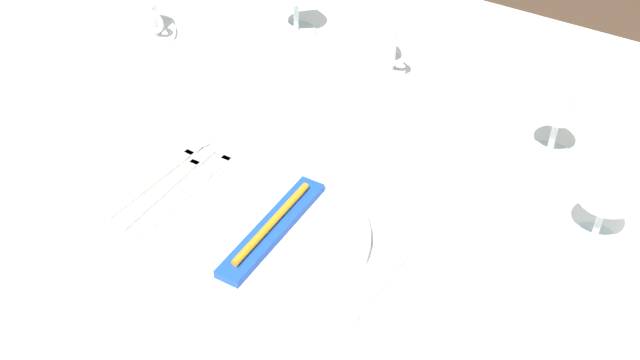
% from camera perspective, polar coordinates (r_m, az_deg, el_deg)
% --- Properties ---
extents(dining_table, '(1.80, 1.11, 0.74)m').
position_cam_1_polar(dining_table, '(1.26, 1.93, -0.81)').
color(dining_table, white).
rests_on(dining_table, ground).
extents(dinner_plate, '(0.26, 0.26, 0.02)m').
position_cam_1_polar(dinner_plate, '(1.06, -3.40, -4.09)').
color(dinner_plate, white).
rests_on(dinner_plate, dining_table).
extents(toothbrush_package, '(0.04, 0.21, 0.02)m').
position_cam_1_polar(toothbrush_package, '(1.04, -3.44, -3.43)').
color(toothbrush_package, blue).
rests_on(toothbrush_package, dinner_plate).
extents(fork_outer, '(0.02, 0.23, 0.00)m').
position_cam_1_polar(fork_outer, '(1.15, -8.83, -0.33)').
color(fork_outer, beige).
rests_on(fork_outer, dining_table).
extents(fork_inner, '(0.02, 0.20, 0.00)m').
position_cam_1_polar(fork_inner, '(1.16, -10.61, -0.29)').
color(fork_inner, beige).
rests_on(fork_inner, dining_table).
extents(fork_salad, '(0.03, 0.21, 0.00)m').
position_cam_1_polar(fork_salad, '(1.18, -11.16, 0.48)').
color(fork_salad, beige).
rests_on(fork_salad, dining_table).
extents(spoon_soup, '(0.03, 0.21, 0.01)m').
position_cam_1_polar(spoon_soup, '(1.03, 5.25, -6.35)').
color(spoon_soup, beige).
rests_on(spoon_soup, dining_table).
extents(spoon_dessert, '(0.03, 0.22, 0.01)m').
position_cam_1_polar(spoon_dessert, '(1.02, 6.61, -7.12)').
color(spoon_dessert, beige).
rests_on(spoon_dessert, dining_table).
extents(saucer_right, '(0.13, 0.13, 0.01)m').
position_cam_1_polar(saucer_right, '(1.51, -12.80, 10.14)').
color(saucer_right, white).
rests_on(saucer_right, dining_table).
extents(coffee_cup_right, '(0.10, 0.08, 0.06)m').
position_cam_1_polar(coffee_cup_right, '(1.50, -12.95, 11.30)').
color(coffee_cup_right, white).
rests_on(coffee_cup_right, saucer_right).
extents(saucer_far, '(0.13, 0.13, 0.01)m').
position_cam_1_polar(saucer_far, '(1.39, 3.58, 8.07)').
color(saucer_far, white).
rests_on(saucer_far, dining_table).
extents(coffee_cup_far, '(0.11, 0.09, 0.07)m').
position_cam_1_polar(coffee_cup_far, '(1.36, 3.72, 9.51)').
color(coffee_cup_far, white).
rests_on(coffee_cup_far, saucer_far).
extents(wine_glass_left, '(0.07, 0.07, 0.15)m').
position_cam_1_polar(wine_glass_left, '(1.18, 16.92, 5.33)').
color(wine_glass_left, silver).
rests_on(wine_glass_left, dining_table).
extents(wine_glass_right, '(0.07, 0.07, 0.15)m').
position_cam_1_polar(wine_glass_right, '(1.05, 20.20, -0.10)').
color(wine_glass_right, silver).
rests_on(wine_glass_right, dining_table).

